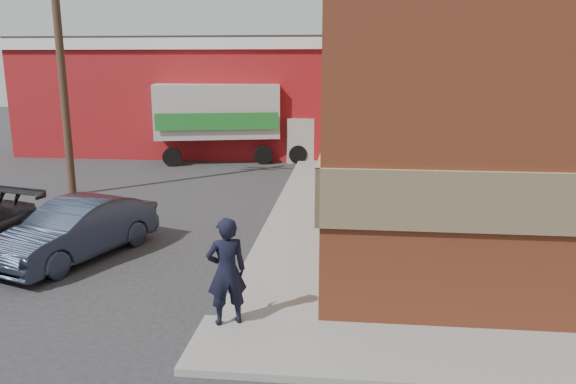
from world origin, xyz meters
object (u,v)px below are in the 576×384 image
(sedan, at_px, (77,230))
(utility_pole, at_px, (60,53))
(man, at_px, (227,271))
(brick_building, at_px, (573,54))
(box_truck, at_px, (232,117))
(warehouse, at_px, (197,94))

(sedan, bearing_deg, utility_pole, 137.31)
(utility_pole, distance_m, man, 12.45)
(utility_pole, xyz_separation_m, man, (7.47, -9.25, -3.69))
(sedan, bearing_deg, brick_building, 44.98)
(utility_pole, xyz_separation_m, box_truck, (4.17, 7.12, -2.72))
(warehouse, xyz_separation_m, man, (5.97, -20.25, -1.76))
(brick_building, height_order, man, brick_building)
(box_truck, bearing_deg, warehouse, 110.84)
(man, bearing_deg, brick_building, -156.65)
(sedan, bearing_deg, warehouse, 115.20)
(warehouse, xyz_separation_m, box_truck, (2.67, -3.88, -0.79))
(brick_building, distance_m, sedan, 14.70)
(warehouse, bearing_deg, brick_building, -37.20)
(warehouse, bearing_deg, sedan, -84.21)
(utility_pole, bearing_deg, box_truck, 59.68)
(man, bearing_deg, sedan, -60.54)
(utility_pole, bearing_deg, brick_building, -0.02)
(man, height_order, sedan, man)
(man, height_order, box_truck, box_truck)
(utility_pole, relative_size, man, 4.83)
(brick_building, xyz_separation_m, man, (-8.53, -9.25, -3.63))
(man, xyz_separation_m, box_truck, (-3.30, 16.37, 0.97))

